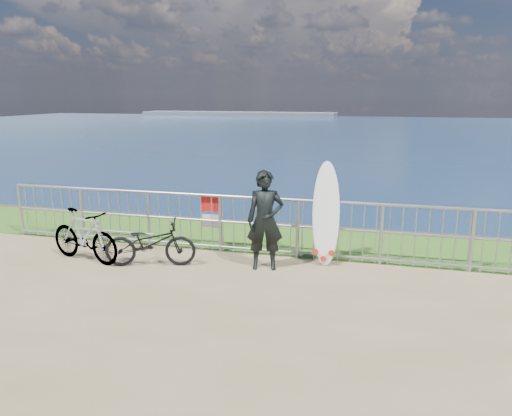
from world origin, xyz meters
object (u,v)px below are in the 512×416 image
(surfer, at_px, (265,220))
(bicycle_near, at_px, (150,243))
(bicycle_far, at_px, (84,236))
(surfboard, at_px, (326,217))

(surfer, distance_m, bicycle_near, 2.08)
(bicycle_near, distance_m, bicycle_far, 1.27)
(surfer, relative_size, bicycle_near, 1.09)
(surfboard, distance_m, bicycle_near, 3.14)
(surfer, bearing_deg, surfboard, 16.82)
(bicycle_near, relative_size, bicycle_far, 0.99)
(bicycle_far, bearing_deg, bicycle_near, -71.62)
(surfer, relative_size, surfboard, 0.94)
(bicycle_near, bearing_deg, bicycle_far, 76.80)
(surfboard, relative_size, bicycle_far, 1.15)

